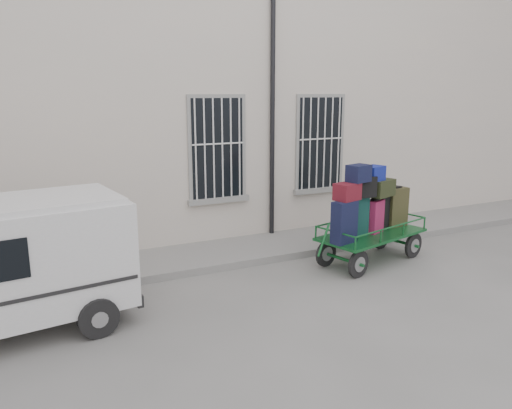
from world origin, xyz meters
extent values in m
plane|color=slate|center=(0.00, 0.00, 0.00)|extent=(80.00, 80.00, 0.00)
cube|color=beige|center=(0.00, 5.50, 3.00)|extent=(24.00, 5.00, 6.00)
cylinder|color=black|center=(0.95, 2.92, 2.80)|extent=(0.11, 0.11, 5.60)
cube|color=black|center=(-0.40, 2.98, 2.25)|extent=(1.20, 0.08, 2.20)
cube|color=gray|center=(-0.40, 2.96, 1.09)|extent=(1.45, 0.22, 0.12)
cube|color=black|center=(2.30, 2.98, 2.25)|extent=(1.20, 0.08, 2.20)
cube|color=gray|center=(2.30, 2.96, 1.09)|extent=(1.45, 0.22, 0.12)
cube|color=gray|center=(0.00, 2.20, 0.07)|extent=(24.00, 1.70, 0.15)
cylinder|color=black|center=(1.24, -0.09, 0.27)|extent=(0.54, 0.19, 0.54)
cylinder|color=gray|center=(1.24, -0.09, 0.27)|extent=(0.31, 0.17, 0.30)
cylinder|color=black|center=(1.04, 0.71, 0.27)|extent=(0.54, 0.19, 0.54)
cylinder|color=gray|center=(1.04, 0.71, 0.27)|extent=(0.31, 0.17, 0.30)
cylinder|color=black|center=(3.03, 0.36, 0.27)|extent=(0.54, 0.19, 0.54)
cylinder|color=gray|center=(3.03, 0.36, 0.27)|extent=(0.31, 0.17, 0.30)
cylinder|color=black|center=(2.83, 1.16, 0.27)|extent=(0.54, 0.19, 0.54)
cylinder|color=gray|center=(2.83, 1.16, 0.27)|extent=(0.31, 0.17, 0.30)
cube|color=#145725|center=(2.03, 0.53, 0.60)|extent=(2.58, 1.63, 0.05)
cylinder|color=#145725|center=(0.61, 0.18, 0.76)|extent=(0.32, 0.12, 0.61)
cube|color=black|center=(1.11, 0.24, 1.03)|extent=(0.55, 0.38, 0.82)
cube|color=black|center=(1.11, 0.24, 1.46)|extent=(0.23, 0.18, 0.03)
cube|color=#0D2F2B|center=(1.62, 0.54, 1.03)|extent=(0.49, 0.26, 0.81)
cube|color=black|center=(1.62, 0.54, 1.45)|extent=(0.21, 0.16, 0.03)
cube|color=maroon|center=(2.11, 0.57, 0.96)|extent=(0.47, 0.39, 0.68)
cube|color=black|center=(2.11, 0.57, 1.32)|extent=(0.19, 0.16, 0.03)
cube|color=black|center=(2.44, 0.77, 1.00)|extent=(0.49, 0.43, 0.75)
cube|color=black|center=(2.44, 0.77, 1.39)|extent=(0.19, 0.17, 0.03)
cube|color=#2C2916|center=(2.87, 0.81, 1.04)|extent=(0.52, 0.35, 0.84)
cube|color=black|center=(2.87, 0.81, 1.48)|extent=(0.23, 0.20, 0.03)
cube|color=#4C0F11|center=(1.22, 0.33, 1.61)|extent=(0.55, 0.45, 0.33)
cube|color=black|center=(1.68, 0.49, 1.64)|extent=(0.54, 0.34, 0.41)
cube|color=black|center=(2.25, 0.59, 1.55)|extent=(0.69, 0.55, 0.35)
cube|color=black|center=(1.50, 0.37, 1.94)|extent=(0.50, 0.42, 0.33)
cube|color=navy|center=(2.02, 0.57, 1.87)|extent=(0.52, 0.44, 0.30)
cube|color=black|center=(-3.05, 0.53, 1.38)|extent=(0.19, 1.22, 0.48)
cube|color=black|center=(-3.06, 0.53, 0.38)|extent=(0.29, 1.61, 0.19)
cube|color=white|center=(-3.03, 0.53, 0.58)|extent=(0.07, 0.37, 0.10)
cylinder|color=black|center=(-3.61, -0.35, 0.30)|extent=(0.61, 0.27, 0.59)
cylinder|color=black|center=(-3.81, 1.24, 0.30)|extent=(0.61, 0.27, 0.59)
camera|label=1|loc=(-4.47, -7.34, 3.48)|focal=35.00mm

